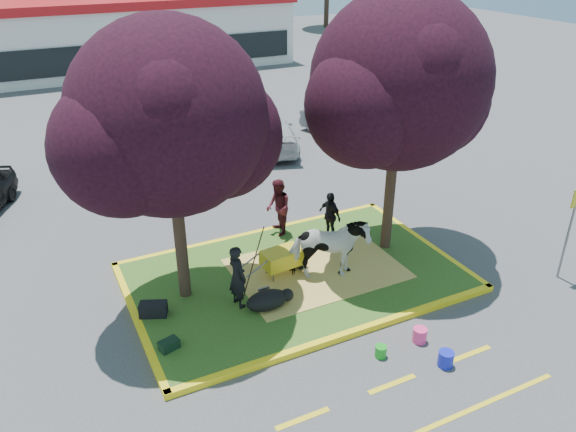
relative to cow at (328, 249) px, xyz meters
name	(u,v)px	position (x,y,z in m)	size (l,w,h in m)	color
ground	(296,279)	(-0.65, 0.48, -0.98)	(90.00, 90.00, 0.00)	#424244
median_island	(296,277)	(-0.65, 0.48, -0.90)	(8.00, 5.00, 0.15)	#30551A
curb_near	(349,334)	(-0.65, -2.10, -0.90)	(8.30, 0.16, 0.15)	yellow
curb_far	(256,234)	(-0.65, 3.06, -0.90)	(8.30, 0.16, 0.15)	yellow
curb_left	(137,320)	(-4.73, 0.48, -0.90)	(0.16, 5.30, 0.15)	yellow
curb_right	(423,242)	(3.43, 0.48, -0.90)	(0.16, 5.30, 0.15)	yellow
straw_bedding	(316,269)	(-0.05, 0.48, -0.82)	(4.20, 3.00, 0.01)	#DCC55A
tree_purple_left	(170,127)	(-3.43, 0.86, 3.38)	(5.06, 4.20, 6.51)	black
tree_purple_right	(400,89)	(2.27, 0.66, 3.59)	(5.30, 4.40, 6.82)	black
fire_lane_stripe_a	(303,419)	(-2.65, -3.72, -0.97)	(1.10, 0.12, 0.01)	yellow
fire_lane_stripe_b	(392,384)	(-0.65, -3.72, -0.97)	(1.10, 0.12, 0.01)	yellow
fire_lane_stripe_c	(470,354)	(1.35, -3.72, -0.97)	(1.10, 0.12, 0.01)	yellow
fire_lane_long	(431,427)	(-0.65, -4.92, -0.97)	(6.00, 0.10, 0.01)	yellow
retail_building	(129,31)	(1.35, 28.46, 1.27)	(20.40, 8.40, 4.40)	silver
cow	(328,249)	(0.00, 0.00, 0.00)	(0.89, 1.96, 1.65)	white
calf	(267,300)	(-1.91, -0.52, -0.60)	(1.02, 0.58, 0.44)	black
handler	(237,276)	(-2.45, -0.07, -0.05)	(0.57, 0.37, 1.55)	black
visitor_a	(278,208)	(-0.10, 2.68, 0.00)	(0.80, 0.63, 1.66)	#41121B
visitor_b	(330,215)	(1.09, 1.81, -0.12)	(0.82, 0.34, 1.41)	black
wheelbarrow	(282,258)	(-0.95, 0.65, -0.35)	(1.83, 0.70, 0.69)	black
gear_bag_dark	(153,309)	(-4.35, 0.40, -0.67)	(0.61, 0.33, 0.31)	black
gear_bag_green	(169,345)	(-4.35, -0.91, -0.72)	(0.41, 0.25, 0.22)	black
sign_post	(572,219)	(5.49, -2.42, 0.70)	(0.38, 0.07, 2.70)	slate
bucket_green	(381,351)	(-0.39, -2.93, -0.84)	(0.25, 0.25, 0.26)	#189D1F
bucket_pink	(420,335)	(0.65, -2.90, -0.81)	(0.31, 0.31, 0.33)	#FF3882
bucket_blue	(446,359)	(0.65, -3.75, -0.80)	(0.32, 0.32, 0.34)	#1822C1
car_silver	(127,162)	(-3.10, 8.94, -0.29)	(1.46, 4.18, 1.38)	#95989D
car_red	(183,159)	(-1.23, 8.37, -0.28)	(2.30, 4.98, 1.38)	#A20D21
car_white	(273,134)	(2.96, 9.62, -0.36)	(1.73, 4.26, 1.24)	silver
car_grey	(342,122)	(6.31, 9.73, -0.34)	(1.34, 3.86, 1.27)	slate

